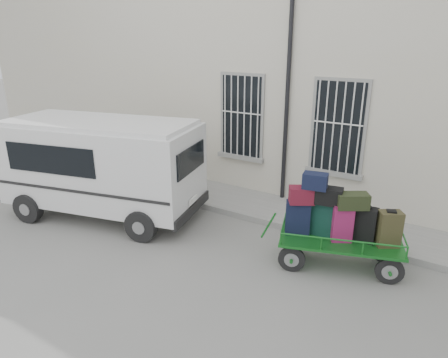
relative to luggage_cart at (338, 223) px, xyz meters
name	(u,v)px	position (x,y,z in m)	size (l,w,h in m)	color
ground	(191,235)	(-3.19, -0.48, -0.93)	(80.00, 80.00, 0.00)	slate
building	(293,82)	(-3.19, 5.02, 2.07)	(24.00, 5.15, 6.00)	beige
sidewalk	(239,201)	(-3.19, 1.72, -0.85)	(24.00, 1.70, 0.15)	gray
luggage_cart	(338,223)	(0.00, 0.00, 0.00)	(2.76, 1.72, 1.91)	black
van	(102,162)	(-5.73, -0.70, 0.48)	(5.19, 3.12, 2.45)	silver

